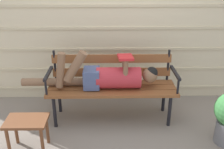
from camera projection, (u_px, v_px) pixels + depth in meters
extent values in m
plane|color=gray|center=(112.00, 122.00, 3.43)|extent=(12.00, 12.00, 0.00)
cube|color=beige|center=(111.00, 17.00, 3.64)|extent=(5.02, 0.06, 2.48)
cube|color=beige|center=(111.00, 88.00, 4.03)|extent=(5.02, 0.02, 0.04)
cube|color=beige|center=(111.00, 69.00, 3.91)|extent=(5.02, 0.02, 0.04)
cube|color=beige|center=(111.00, 49.00, 3.79)|extent=(5.02, 0.02, 0.04)
cube|color=beige|center=(111.00, 28.00, 3.67)|extent=(5.02, 0.02, 0.04)
cube|color=beige|center=(111.00, 6.00, 3.55)|extent=(5.02, 0.02, 0.04)
cube|color=brown|center=(112.00, 94.00, 3.21)|extent=(1.64, 0.15, 0.04)
cube|color=brown|center=(112.00, 89.00, 3.35)|extent=(1.64, 0.15, 0.04)
cube|color=brown|center=(112.00, 83.00, 3.50)|extent=(1.64, 0.15, 0.04)
cube|color=brown|center=(112.00, 72.00, 3.52)|extent=(1.58, 0.05, 0.11)
cube|color=brown|center=(112.00, 59.00, 3.44)|extent=(1.58, 0.05, 0.11)
cylinder|color=black|center=(55.00, 66.00, 3.47)|extent=(0.03, 0.03, 0.42)
cylinder|color=black|center=(168.00, 65.00, 3.49)|extent=(0.03, 0.03, 0.42)
cylinder|color=black|center=(55.00, 112.00, 3.26)|extent=(0.04, 0.04, 0.42)
cylinder|color=black|center=(170.00, 111.00, 3.29)|extent=(0.04, 0.04, 0.42)
cylinder|color=black|center=(60.00, 98.00, 3.60)|extent=(0.04, 0.04, 0.42)
cylinder|color=black|center=(164.00, 97.00, 3.62)|extent=(0.04, 0.04, 0.42)
cube|color=black|center=(48.00, 73.00, 3.25)|extent=(0.04, 0.45, 0.03)
cylinder|color=black|center=(46.00, 87.00, 3.12)|extent=(0.03, 0.03, 0.20)
cube|color=black|center=(175.00, 73.00, 3.28)|extent=(0.04, 0.45, 0.03)
cylinder|color=black|center=(178.00, 86.00, 3.15)|extent=(0.03, 0.03, 0.20)
cylinder|color=#B72D38|center=(118.00, 78.00, 3.29)|extent=(0.56, 0.27, 0.27)
cube|color=#475684|center=(92.00, 78.00, 3.29)|extent=(0.20, 0.26, 0.24)
sphere|color=brown|center=(150.00, 75.00, 3.29)|extent=(0.19, 0.19, 0.19)
sphere|color=black|center=(152.00, 73.00, 3.28)|extent=(0.16, 0.16, 0.16)
cylinder|color=brown|center=(75.00, 67.00, 3.16)|extent=(0.32, 0.11, 0.42)
cylinder|color=brown|center=(61.00, 70.00, 3.18)|extent=(0.15, 0.09, 0.46)
cylinder|color=brown|center=(54.00, 82.00, 3.37)|extent=(0.82, 0.10, 0.10)
cylinder|color=brown|center=(126.00, 71.00, 3.17)|extent=(0.06, 0.06, 0.26)
cylinder|color=brown|center=(125.00, 66.00, 3.32)|extent=(0.06, 0.06, 0.26)
cube|color=red|center=(125.00, 57.00, 3.19)|extent=(0.20, 0.26, 0.04)
cube|color=brown|center=(26.00, 121.00, 2.78)|extent=(0.44, 0.30, 0.03)
cylinder|color=brown|center=(8.00, 143.00, 2.75)|extent=(0.04, 0.04, 0.36)
cylinder|color=brown|center=(42.00, 143.00, 2.75)|extent=(0.04, 0.04, 0.36)
cylinder|color=brown|center=(16.00, 130.00, 2.97)|extent=(0.04, 0.04, 0.36)
cylinder|color=brown|center=(47.00, 129.00, 2.97)|extent=(0.04, 0.04, 0.36)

